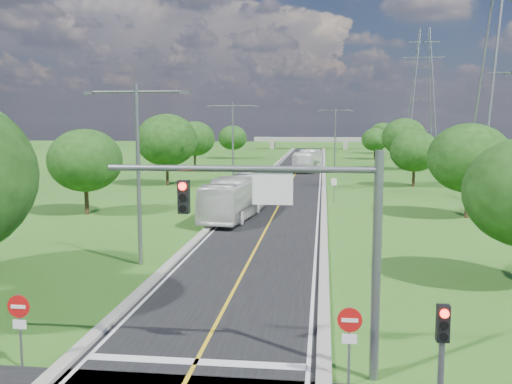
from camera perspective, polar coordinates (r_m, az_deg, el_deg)
ground at (r=78.84m, az=3.72°, el=1.36°), size 260.00×260.00×0.00m
road at (r=84.80m, az=3.94°, el=1.79°), size 8.00×150.00×0.06m
curb_left at (r=85.11m, az=1.08°, el=1.88°), size 0.50×150.00×0.22m
curb_right at (r=84.69m, az=6.81°, el=1.81°), size 0.50×150.00×0.22m
signal_mast at (r=17.61m, az=5.18°, el=-3.25°), size 8.54×0.33×7.20m
signal_pole_right at (r=15.73m, az=18.09°, el=-14.65°), size 0.32×0.31×3.48m
do_not_enter_left at (r=20.42m, az=-22.60°, el=-11.39°), size 0.76×0.11×2.50m
do_not_enter_right at (r=17.97m, az=9.34°, el=-13.49°), size 0.76×0.11×2.50m
speed_limit_sign at (r=56.68m, az=7.79°, el=0.61°), size 0.55×0.09×2.40m
overpass at (r=158.47m, az=5.28°, el=5.19°), size 30.00×3.00×3.20m
streetlight_near_left at (r=32.04m, az=-11.72°, el=3.24°), size 5.90×0.25×10.00m
streetlight_mid_left at (r=64.16m, az=-2.34°, el=5.34°), size 5.90×0.25×10.00m
streetlight_far_right at (r=96.35m, az=7.91°, el=5.92°), size 5.90×0.25×10.00m
power_tower_near at (r=61.27m, az=24.26°, el=12.17°), size 9.00×6.40×28.00m
power_tower_far at (r=135.22m, az=16.29°, el=9.49°), size 9.00×6.40×28.00m
tree_lb at (r=50.62m, az=-16.72°, el=3.04°), size 6.30×6.30×7.33m
tree_lc at (r=70.99m, az=-8.92°, el=5.14°), size 7.56×7.56×8.79m
tree_ld at (r=94.75m, az=-6.16°, el=5.33°), size 6.72×6.72×7.82m
tree_le at (r=117.86m, az=-2.35°, el=5.44°), size 5.88×5.88×6.84m
tree_rb at (r=49.85m, az=20.55°, el=3.18°), size 6.72×6.72×7.82m
tree_rc at (r=71.25m, az=15.56°, el=3.97°), size 5.88×5.88×6.84m
tree_rd at (r=95.23m, az=14.59°, el=5.33°), size 7.14×7.14×8.30m
tree_re at (r=118.84m, az=11.81°, el=5.15°), size 5.46×5.46×6.35m
tree_rf at (r=139.05m, az=12.55°, el=5.68°), size 6.30×6.30×7.33m
bus_outbound at (r=89.86m, az=5.17°, el=3.17°), size 4.23×12.15×3.31m
bus_inbound at (r=46.89m, az=-2.05°, el=-0.51°), size 4.17×12.45×3.40m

